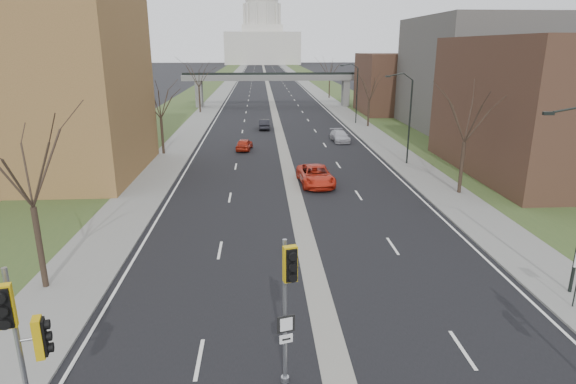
{
  "coord_description": "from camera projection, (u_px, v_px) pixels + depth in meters",
  "views": [
    {
      "loc": [
        -2.6,
        -13.43,
        11.14
      ],
      "look_at": [
        -1.22,
        10.02,
        4.02
      ],
      "focal_mm": 30.0,
      "sensor_mm": 36.0,
      "label": 1
    }
  ],
  "objects": [
    {
      "name": "tree_left_a",
      "position": [
        25.0,
        153.0,
        21.2
      ],
      "size": [
        7.2,
        7.2,
        9.4
      ],
      "color": "#382B21",
      "rests_on": "sidewalk_left"
    },
    {
      "name": "road_surface",
      "position": [
        267.0,
        82.0,
        159.52
      ],
      "size": [
        20.0,
        600.0,
        0.01
      ],
      "primitive_type": "cube",
      "color": "black",
      "rests_on": "ground"
    },
    {
      "name": "car_right_mid",
      "position": [
        340.0,
        136.0,
        58.66
      ],
      "size": [
        2.14,
        4.71,
        1.34
      ],
      "primitive_type": "imported",
      "rotation": [
        0.0,
        0.0,
        0.06
      ],
      "color": "#ADADB5",
      "rests_on": "ground"
    },
    {
      "name": "sidewalk_right",
      "position": [
        303.0,
        81.0,
        160.17
      ],
      "size": [
        4.0,
        600.0,
        0.12
      ],
      "primitive_type": "cube",
      "color": "gray",
      "rests_on": "ground"
    },
    {
      "name": "tree_left_c",
      "position": [
        198.0,
        72.0,
        82.23
      ],
      "size": [
        7.65,
        7.65,
        9.99
      ],
      "color": "#382B21",
      "rests_on": "sidewalk_left"
    },
    {
      "name": "pedestrian_bridge",
      "position": [
        273.0,
        81.0,
        91.24
      ],
      "size": [
        34.0,
        3.0,
        6.45
      ],
      "color": "slate",
      "rests_on": "ground"
    },
    {
      "name": "streetlight_far",
      "position": [
        352.0,
        76.0,
        70.22
      ],
      "size": [
        2.61,
        0.2,
        8.7
      ],
      "color": "black",
      "rests_on": "sidewalk_right"
    },
    {
      "name": "grass_verge_left",
      "position": [
        212.0,
        82.0,
        158.49
      ],
      "size": [
        8.0,
        600.0,
        0.1
      ],
      "primitive_type": "cube",
      "color": "#2E4620",
      "rests_on": "ground"
    },
    {
      "name": "car_left_near",
      "position": [
        244.0,
        144.0,
        53.84
      ],
      "size": [
        2.02,
        3.99,
        1.3
      ],
      "primitive_type": "imported",
      "rotation": [
        0.0,
        0.0,
        3.01
      ],
      "color": "#AF2714",
      "rests_on": "ground"
    },
    {
      "name": "commercial_block_far",
      "position": [
        402.0,
        84.0,
        82.87
      ],
      "size": [
        14.0,
        14.0,
        10.0
      ],
      "primitive_type": "cube",
      "color": "#4B2E23",
      "rests_on": "ground"
    },
    {
      "name": "signal_pole_left",
      "position": [
        23.0,
        334.0,
        13.13
      ],
      "size": [
        0.93,
        1.18,
        5.54
      ],
      "rotation": [
        0.0,
        0.0,
        0.25
      ],
      "color": "gray",
      "rests_on": "ground"
    },
    {
      "name": "car_right_near",
      "position": [
        316.0,
        175.0,
        40.32
      ],
      "size": [
        3.03,
        5.87,
        1.58
      ],
      "primitive_type": "imported",
      "rotation": [
        0.0,
        0.0,
        0.07
      ],
      "color": "red",
      "rests_on": "ground"
    },
    {
      "name": "grass_verge_right",
      "position": [
        321.0,
        81.0,
        160.51
      ],
      "size": [
        8.0,
        600.0,
        0.1
      ],
      "primitive_type": "cube",
      "color": "#2E4620",
      "rests_on": "ground"
    },
    {
      "name": "median_strip",
      "position": [
        267.0,
        82.0,
        159.52
      ],
      "size": [
        1.2,
        600.0,
        0.02
      ],
      "primitive_type": "cube",
      "color": "gray",
      "rests_on": "ground"
    },
    {
      "name": "car_left_far",
      "position": [
        264.0,
        124.0,
        67.44
      ],
      "size": [
        1.49,
        4.18,
        1.37
      ],
      "primitive_type": "imported",
      "rotation": [
        0.0,
        0.0,
        3.15
      ],
      "color": "black",
      "rests_on": "ground"
    },
    {
      "name": "commercial_block_mid",
      "position": [
        484.0,
        75.0,
        65.29
      ],
      "size": [
        18.0,
        22.0,
        15.0
      ],
      "primitive_type": "cube",
      "color": "#55524D",
      "rests_on": "ground"
    },
    {
      "name": "streetlight_mid",
      "position": [
        403.0,
        93.0,
        45.39
      ],
      "size": [
        2.61,
        0.2,
        8.7
      ],
      "color": "black",
      "rests_on": "sidewalk_right"
    },
    {
      "name": "tree_right_c",
      "position": [
        330.0,
        66.0,
        105.66
      ],
      "size": [
        7.65,
        7.65,
        9.99
      ],
      "color": "#382B21",
      "rests_on": "sidewalk_right"
    },
    {
      "name": "sidewalk_left",
      "position": [
        231.0,
        82.0,
        158.83
      ],
      "size": [
        4.0,
        600.0,
        0.12
      ],
      "primitive_type": "cube",
      "color": "gray",
      "rests_on": "ground"
    },
    {
      "name": "tree_right_b",
      "position": [
        370.0,
        86.0,
        67.8
      ],
      "size": [
        6.3,
        6.3,
        8.22
      ],
      "color": "#382B21",
      "rests_on": "sidewalk_right"
    },
    {
      "name": "signal_pole_median",
      "position": [
        288.0,
        290.0,
        15.33
      ],
      "size": [
        0.7,
        0.89,
        5.32
      ],
      "rotation": [
        0.0,
        0.0,
        0.28
      ],
      "color": "gray",
      "rests_on": "ground"
    },
    {
      "name": "capitol",
      "position": [
        262.0,
        35.0,
        316.53
      ],
      "size": [
        48.0,
        42.0,
        55.75
      ],
      "color": "beige",
      "rests_on": "ground"
    },
    {
      "name": "tree_left_b",
      "position": [
        159.0,
        96.0,
        49.98
      ],
      "size": [
        6.75,
        6.75,
        8.81
      ],
      "color": "#382B21",
      "rests_on": "sidewalk_left"
    },
    {
      "name": "commercial_block_near",
      "position": [
        560.0,
        107.0,
        42.57
      ],
      "size": [
        16.0,
        20.0,
        12.0
      ],
      "primitive_type": "cube",
      "color": "#4B2E23",
      "rests_on": "ground"
    },
    {
      "name": "tree_right_a",
      "position": [
        468.0,
        109.0,
        36.04
      ],
      "size": [
        7.2,
        7.2,
        9.4
      ],
      "color": "#382B21",
      "rests_on": "sidewalk_right"
    }
  ]
}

